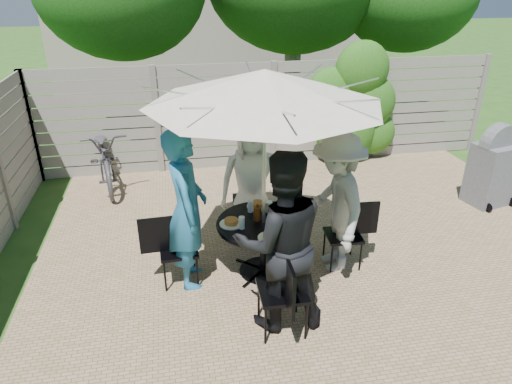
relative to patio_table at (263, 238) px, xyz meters
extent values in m
plane|color=#264C17|center=(0.84, 0.30, -0.47)|extent=(60.00, 60.00, 0.00)
cube|color=#9C7A5A|center=(0.84, 0.80, -0.46)|extent=(7.00, 6.00, 0.02)
cube|color=gray|center=(0.84, 3.30, 0.45)|extent=(8.00, 0.10, 1.85)
ellipsoid|color=#205513|center=(2.24, 3.15, 0.43)|extent=(1.20, 0.70, 1.80)
cylinder|color=black|center=(0.00, 0.00, 0.19)|extent=(1.05, 1.05, 0.03)
cylinder|color=black|center=(0.00, 0.00, -0.14)|extent=(0.07, 0.07, 0.67)
cylinder|color=black|center=(0.00, 0.00, -0.46)|extent=(0.56, 0.56, 0.04)
cylinder|color=silver|center=(0.00, 0.00, 0.64)|extent=(0.04, 0.04, 2.22)
cone|color=beige|center=(0.00, 0.00, 1.70)|extent=(2.44, 2.44, 0.34)
cube|color=black|center=(0.01, 0.95, -0.02)|extent=(0.50, 0.50, 0.04)
cube|color=black|center=(0.04, 1.17, 0.23)|extent=(0.08, 0.45, 0.46)
imported|color=silver|center=(0.01, 0.83, 0.34)|extent=(0.80, 0.53, 1.63)
cube|color=black|center=(-0.95, 0.01, -0.06)|extent=(0.42, 0.42, 0.03)
cube|color=black|center=(-1.15, 0.00, 0.16)|extent=(0.41, 0.05, 0.41)
imported|color=#216892|center=(-0.83, 0.01, 0.43)|extent=(0.44, 0.66, 1.81)
cube|color=black|center=(-0.01, -0.95, -0.02)|extent=(0.46, 0.46, 0.04)
cube|color=black|center=(-0.02, -1.17, 0.23)|extent=(0.04, 0.45, 0.46)
imported|color=black|center=(-0.01, -0.83, 0.44)|extent=(0.90, 0.70, 1.83)
cube|color=black|center=(0.95, -0.01, -0.07)|extent=(0.42, 0.42, 0.03)
cube|color=black|center=(1.15, -0.03, 0.15)|extent=(0.40, 0.06, 0.41)
imported|color=#A6A5A2|center=(0.83, -0.01, 0.36)|extent=(0.64, 1.09, 1.67)
cylinder|color=white|center=(0.00, 0.36, 0.21)|extent=(0.26, 0.26, 0.01)
cylinder|color=olive|center=(0.00, 0.36, 0.24)|extent=(0.15, 0.15, 0.05)
cylinder|color=white|center=(-0.36, 0.00, 0.21)|extent=(0.26, 0.26, 0.01)
cylinder|color=olive|center=(-0.36, 0.00, 0.24)|extent=(0.15, 0.15, 0.05)
cylinder|color=white|center=(0.00, -0.36, 0.21)|extent=(0.26, 0.26, 0.01)
cylinder|color=olive|center=(0.00, -0.36, 0.24)|extent=(0.15, 0.15, 0.05)
cylinder|color=white|center=(0.36, 0.00, 0.21)|extent=(0.26, 0.26, 0.01)
cylinder|color=olive|center=(0.36, 0.00, 0.24)|extent=(0.15, 0.15, 0.05)
cylinder|color=silver|center=(-0.10, 0.26, 0.28)|extent=(0.07, 0.07, 0.14)
cylinder|color=silver|center=(-0.26, -0.10, 0.28)|extent=(0.07, 0.07, 0.14)
cylinder|color=silver|center=(0.26, 0.10, 0.28)|extent=(0.07, 0.07, 0.14)
cylinder|color=#59280C|center=(-0.06, 0.05, 0.29)|extent=(0.09, 0.09, 0.16)
cylinder|color=#C6B293|center=(0.10, 0.22, 0.27)|extent=(0.08, 0.08, 0.12)
imported|color=#333338|center=(-2.02, 2.90, 0.02)|extent=(0.99, 1.98, 0.99)
cube|color=slate|center=(3.69, 1.13, 0.00)|extent=(0.70, 0.59, 0.94)
cylinder|color=slate|center=(3.69, 1.13, 0.47)|extent=(0.65, 0.32, 0.62)
camera|label=1|loc=(-0.90, -4.32, 2.68)|focal=32.00mm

